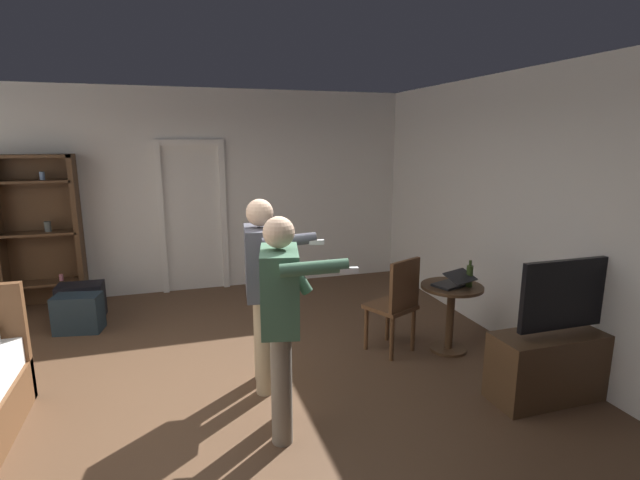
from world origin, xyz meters
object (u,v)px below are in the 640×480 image
at_px(bookshelf, 39,227).
at_px(suitcase_dark, 81,301).
at_px(side_table, 451,307).
at_px(bottle_on_table, 470,275).
at_px(tv_flatscreen, 563,357).
at_px(suitcase_small, 78,313).
at_px(wooden_chair, 396,302).
at_px(person_striped_shirt, 263,281).
at_px(laptop, 453,282).
at_px(person_blue_shirt, 282,311).

distance_m(bookshelf, suitcase_dark, 1.14).
bearing_deg(side_table, bookshelf, 147.42).
height_order(bookshelf, suitcase_dark, bookshelf).
bearing_deg(bottle_on_table, bookshelf, 147.50).
bearing_deg(suitcase_dark, bookshelf, 131.36).
bearing_deg(tv_flatscreen, suitcase_small, 146.70).
bearing_deg(bookshelf, wooden_chair, -34.98).
xyz_separation_m(side_table, suitcase_small, (-3.72, 1.68, -0.26)).
bearing_deg(side_table, wooden_chair, 167.06).
height_order(tv_flatscreen, side_table, tv_flatscreen).
bearing_deg(person_striped_shirt, bookshelf, 129.09).
height_order(wooden_chair, suitcase_small, wooden_chair).
bearing_deg(tv_flatscreen, person_striped_shirt, 158.81).
xyz_separation_m(tv_flatscreen, side_table, (-0.43, 1.04, 0.12)).
relative_size(wooden_chair, person_striped_shirt, 0.60).
xyz_separation_m(side_table, bottle_on_table, (0.14, -0.08, 0.34)).
relative_size(tv_flatscreen, laptop, 3.07).
bearing_deg(suitcase_small, laptop, -14.13).
distance_m(person_blue_shirt, person_striped_shirt, 0.70).
xyz_separation_m(tv_flatscreen, suitcase_small, (-4.15, 2.73, -0.14)).
xyz_separation_m(side_table, laptop, (-0.02, -0.04, 0.28)).
height_order(side_table, bottle_on_table, bottle_on_table).
bearing_deg(person_striped_shirt, suitcase_small, 134.57).
bearing_deg(suitcase_dark, tv_flatscreen, -35.03).
distance_m(person_striped_shirt, suitcase_small, 2.65).
relative_size(bottle_on_table, suitcase_dark, 0.52).
bearing_deg(bottle_on_table, tv_flatscreen, -73.42).
height_order(bookshelf, person_striped_shirt, bookshelf).
relative_size(laptop, person_striped_shirt, 0.25).
relative_size(side_table, person_blue_shirt, 0.43).
relative_size(wooden_chair, suitcase_small, 2.01).
xyz_separation_m(bottle_on_table, person_blue_shirt, (-2.08, -0.75, 0.13)).
bearing_deg(person_blue_shirt, tv_flatscreen, -5.22).
bearing_deg(person_striped_shirt, bottle_on_table, 1.25).
bearing_deg(suitcase_small, bottle_on_table, -13.73).
height_order(laptop, bottle_on_table, bottle_on_table).
height_order(laptop, wooden_chair, wooden_chair).
relative_size(laptop, bottle_on_table, 1.54).
distance_m(tv_flatscreen, bottle_on_table, 1.11).
distance_m(tv_flatscreen, laptop, 1.17).
relative_size(bookshelf, bottle_on_table, 7.27).
height_order(bookshelf, bottle_on_table, bookshelf).
xyz_separation_m(tv_flatscreen, laptop, (-0.44, 1.00, 0.40)).
bearing_deg(suitcase_small, wooden_chair, -15.33).
distance_m(tv_flatscreen, suitcase_small, 4.97).
distance_m(bottle_on_table, person_blue_shirt, 2.21).
xyz_separation_m(tv_flatscreen, suitcase_dark, (-4.19, 3.16, -0.14)).
bearing_deg(suitcase_dark, side_table, -27.36).
xyz_separation_m(bookshelf, suitcase_dark, (0.49, -0.60, -0.84)).
bearing_deg(tv_flatscreen, side_table, 112.25).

